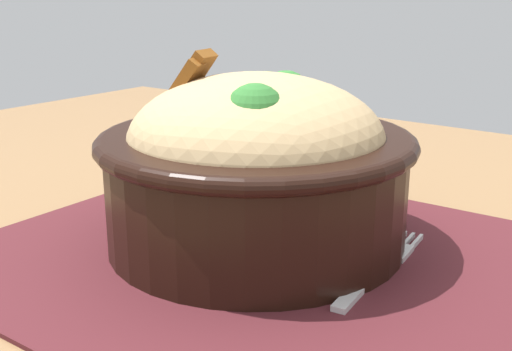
% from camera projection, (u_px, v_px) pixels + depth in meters
% --- Properties ---
extents(table, '(1.26, 0.93, 0.77)m').
position_uv_depth(table, '(274.00, 331.00, 0.49)').
color(table, olive).
rests_on(table, ground_plane).
extents(placemat, '(0.40, 0.34, 0.00)m').
position_uv_depth(placemat, '(272.00, 258.00, 0.44)').
color(placemat, '#47191E').
rests_on(placemat, table).
extents(bowl, '(0.23, 0.23, 0.14)m').
position_uv_depth(bowl, '(256.00, 163.00, 0.45)').
color(bowl, black).
rests_on(bowl, placemat).
extents(fork, '(0.03, 0.14, 0.00)m').
position_uv_depth(fork, '(382.00, 263.00, 0.43)').
color(fork, '#BDBDBD').
rests_on(fork, placemat).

